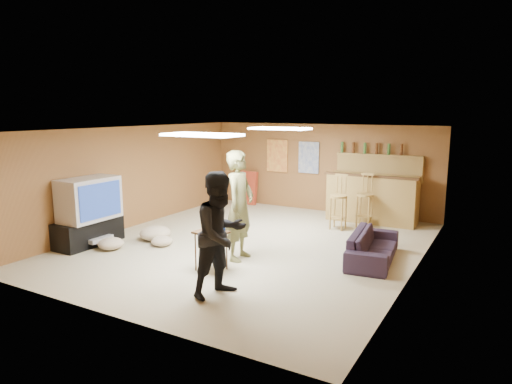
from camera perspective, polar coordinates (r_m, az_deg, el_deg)
The scene contains 32 objects.
ground at distance 8.79m, azimuth -0.65°, elevation -6.63°, with size 7.00×7.00×0.00m, color tan.
ceiling at distance 8.41m, azimuth -0.68°, elevation 7.85°, with size 6.00×7.00×0.02m, color silver.
wall_back at distance 11.66m, azimuth 8.02°, elevation 3.01°, with size 6.00×0.02×2.20m, color brown.
wall_front at distance 5.84m, azimuth -18.22°, elevation -4.68°, with size 6.00×0.02×2.20m, color brown.
wall_left at distance 10.35m, azimuth -15.19°, elevation 1.83°, with size 0.02×7.00×2.20m, color brown.
wall_right at distance 7.51m, azimuth 19.55°, elevation -1.50°, with size 0.02×7.00×2.20m, color brown.
tv_stand at distance 9.32m, azimuth -20.19°, elevation -4.70°, with size 0.55×1.30×0.50m, color black.
dvd_box at distance 9.18m, azimuth -19.25°, elevation -5.51°, with size 0.35×0.50×0.08m, color #B2B2B7.
tv_body at distance 9.12m, azimuth -20.15°, elevation -0.81°, with size 0.60×1.10×0.80m, color #B2B2B7.
tv_screen at distance 8.89m, azimuth -18.85°, elevation -1.01°, with size 0.02×0.95×0.65m, color navy.
bar_counter at distance 10.76m, azimuth 14.31°, elevation -0.78°, with size 2.00×0.60×1.10m, color olive.
bar_lip at distance 10.44m, azimuth 14.07°, elevation 1.95°, with size 2.10×0.12×0.05m, color #3D2613.
bar_shelf at distance 11.06m, azimuth 15.14°, elevation 4.45°, with size 2.00×0.18×0.05m, color olive.
bar_backing at distance 11.11m, azimuth 15.10°, elevation 2.92°, with size 2.00×0.14×0.60m, color olive.
poster_left at distance 12.08m, azimuth 2.67°, elevation 4.54°, with size 0.60×0.03×0.85m, color #BF3F26.
poster_right at distance 11.71m, azimuth 6.61°, elevation 4.30°, with size 0.55×0.03×0.80m, color #334C99.
folding_chair_stack at distance 12.44m, azimuth -0.99°, elevation 0.54°, with size 0.50×0.14×0.90m, color #A3341E.
ceiling_panel_front at distance 7.16m, azimuth -6.76°, elevation 7.12°, with size 1.20×0.60×0.04m, color white.
ceiling_panel_back at distance 9.47m, azimuth 3.01°, elevation 7.93°, with size 1.20×0.60×0.04m, color white.
person_olive at distance 7.77m, azimuth -2.06°, elevation -1.71°, with size 0.69×0.45×1.88m, color olive.
person_black at distance 6.29m, azimuth -4.41°, elevation -5.30°, with size 0.85×0.66×1.74m, color black.
sofa at distance 8.09m, azimuth 14.42°, elevation -6.59°, with size 1.73×0.68×0.51m, color black.
tray_table at distance 7.41m, azimuth -5.62°, elevation -7.32°, with size 0.49×0.40×0.64m, color #3D2613.
cup_red_near at distance 7.44m, azimuth -6.22°, elevation -4.25°, with size 0.08×0.08×0.11m, color #B00B31.
cup_red_far at distance 7.21m, azimuth -5.22°, elevation -4.74°, with size 0.07×0.07×0.10m, color #B00B31.
cup_blue at distance 7.31m, azimuth -4.14°, elevation -4.47°, with size 0.08×0.08×0.11m, color navy.
bar_stool_left at distance 9.95m, azimuth 10.27°, elevation -1.15°, with size 0.39×0.39×1.23m, color olive, non-canonical shape.
bar_stool_right at distance 10.24m, azimuth 13.44°, elevation -1.15°, with size 0.37×0.37×1.16m, color olive, non-canonical shape.
cushion_near_tv at distance 9.29m, azimuth -12.47°, elevation -5.05°, with size 0.62×0.62×0.28m, color tan.
cushion_mid at distance 8.90m, azimuth -11.68°, elevation -6.02°, with size 0.41×0.41×0.18m, color tan.
cushion_far at distance 8.92m, azimuth -17.68°, elevation -6.17°, with size 0.47×0.47×0.21m, color tan.
bottle_row at distance 11.08m, azimuth 14.15°, elevation 5.31°, with size 1.48×0.08×0.26m, color #3F7233, non-canonical shape.
Camera 1 is at (4.22, -7.27, 2.56)m, focal length 32.00 mm.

